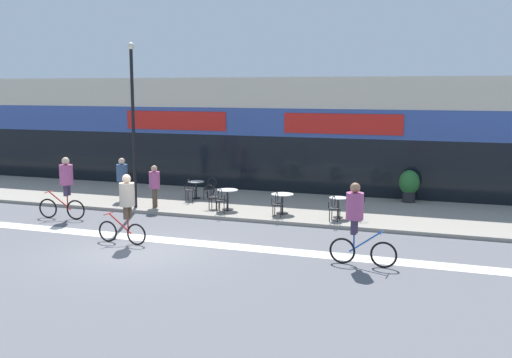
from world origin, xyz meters
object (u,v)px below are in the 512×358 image
Objects in this scene: cafe_chair_0_side at (210,187)px; pedestrian_near_end at (122,175)px; cafe_chair_0_near at (190,188)px; bistro_table_1 at (228,195)px; cafe_chair_1_side at (212,195)px; cafe_chair_2_near at (277,202)px; cyclist_0 at (357,217)px; cafe_chair_1_near at (221,199)px; cafe_chair_3_near at (334,206)px; cyclist_2 at (126,203)px; cyclist_1 at (65,183)px; pedestrian_far_end at (154,182)px; bistro_table_2 at (282,199)px; bistro_table_3 at (338,204)px; cafe_chair_3_side at (356,204)px; planter_pot at (409,185)px; lamp_post at (133,115)px.

pedestrian_near_end is (-3.22, -1.35, 0.50)m from cafe_chair_0_side.
bistro_table_1 is at bearing -125.47° from cafe_chair_0_near.
cafe_chair_1_side is (1.44, -1.07, 0.00)m from cafe_chair_0_near.
cyclist_0 is at bearing -145.56° from cafe_chair_2_near.
cafe_chair_2_near is at bearing -90.40° from cafe_chair_1_near.
pedestrian_near_end is at bearing 77.96° from cafe_chair_2_near.
cafe_chair_3_near is (4.14, -0.64, -0.02)m from bistro_table_1.
cyclist_2 reaches higher than pedestrian_near_end.
bistro_table_1 is 4.71m from pedestrian_near_end.
cafe_chair_0_side is 0.41× the size of cyclist_0.
cyclist_1 reaches higher than pedestrian_near_end.
cyclist_2 is at bearing 98.02° from pedestrian_far_end.
bistro_table_2 is 0.89× the size of cafe_chair_0_near.
pedestrian_far_end is (-0.72, -1.52, 0.43)m from cafe_chair_0_near.
cyclist_1 is at bearing 36.79° from pedestrian_far_end.
cyclist_0 is (6.27, -5.01, 0.63)m from cafe_chair_1_side.
pedestrian_near_end reaches higher than bistro_table_3.
cafe_chair_3_side is (6.83, -1.07, 0.00)m from cafe_chair_0_near.
cyclist_0 is at bearing -156.58° from cafe_chair_3_near.
cyclist_0 is 9.58m from pedestrian_far_end.
cafe_chair_0_near is 1.79m from cafe_chair_1_side.
cafe_chair_0_near is 2.76m from pedestrian_near_end.
bistro_table_2 is at bearing -112.12° from cafe_chair_0_near.
cyclist_0 is (7.71, -6.07, 0.63)m from cafe_chair_0_near.
pedestrian_far_end is (-2.78, -0.46, 0.40)m from bistro_table_1.
planter_pot is at bearing -115.85° from cafe_chair_3_side.
pedestrian_near_end is (-4.67, 0.33, 0.47)m from bistro_table_1.
lamp_post is 3.48m from cyclist_1.
cyclist_0 is at bearing -29.05° from pedestrian_near_end.
cafe_chair_1_side is at bearing -151.74° from cyclist_1.
cyclist_0 is (1.51, -4.99, 0.65)m from bistro_table_3.
cafe_chair_0_near is 1.00× the size of cafe_chair_1_near.
lamp_post is 3.84× the size of pedestrian_far_end.
pedestrian_near_end is at bearing 172.56° from cafe_chair_1_side.
cyclist_0 reaches higher than pedestrian_near_end.
lamp_post is (-1.37, -1.84, 2.95)m from cafe_chair_0_near.
cafe_chair_2_near is at bearing -15.78° from bistro_table_1.
pedestrian_far_end reaches higher than cafe_chair_0_near.
lamp_post reaches higher than cyclist_2.
cyclist_1 is (-2.89, -3.96, 0.65)m from cafe_chair_0_near.
cafe_chair_1_near is 1.00× the size of cafe_chair_1_side.
bistro_table_2 is 0.13× the size of lamp_post.
cafe_chair_0_near and cafe_chair_3_side have the same top height.
cyclist_0 is (-0.54, -8.77, 0.45)m from planter_pot.
lamp_post reaches higher than cafe_chair_0_side.
cafe_chair_3_near is 4.67m from cyclist_0.
cyclist_2 is at bearing 35.91° from cafe_chair_3_side.
cafe_chair_1_near is at bearing -47.50° from cafe_chair_1_side.
cafe_chair_0_near is 1.74m from pedestrian_far_end.
bistro_table_1 is 5.30m from cyclist_2.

